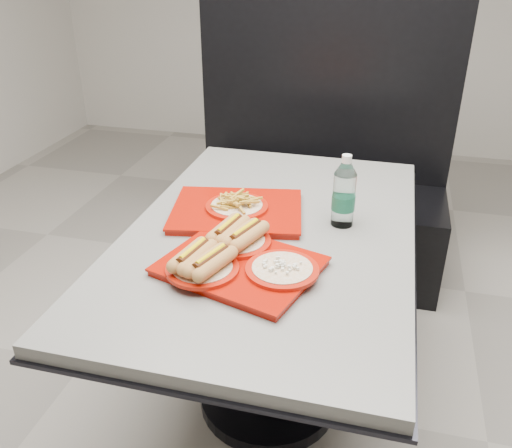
% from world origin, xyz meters
% --- Properties ---
extents(ground, '(6.00, 6.00, 0.00)m').
position_xyz_m(ground, '(0.00, 0.00, 0.00)').
color(ground, gray).
rests_on(ground, ground).
extents(diner_table, '(0.92, 1.42, 0.75)m').
position_xyz_m(diner_table, '(0.00, 0.00, 0.58)').
color(diner_table, black).
rests_on(diner_table, ground).
extents(booth_bench, '(1.30, 0.57, 1.35)m').
position_xyz_m(booth_bench, '(0.00, 1.09, 0.40)').
color(booth_bench, black).
rests_on(booth_bench, ground).
extents(tray_near, '(0.49, 0.43, 0.09)m').
position_xyz_m(tray_near, '(-0.04, -0.25, 0.78)').
color(tray_near, '#980F04').
rests_on(tray_near, diner_table).
extents(tray_far, '(0.49, 0.41, 0.09)m').
position_xyz_m(tray_far, '(-0.14, 0.08, 0.78)').
color(tray_far, '#980F04').
rests_on(tray_far, diner_table).
extents(water_bottle, '(0.08, 0.08, 0.24)m').
position_xyz_m(water_bottle, '(0.22, 0.09, 0.85)').
color(water_bottle, silver).
rests_on(water_bottle, diner_table).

